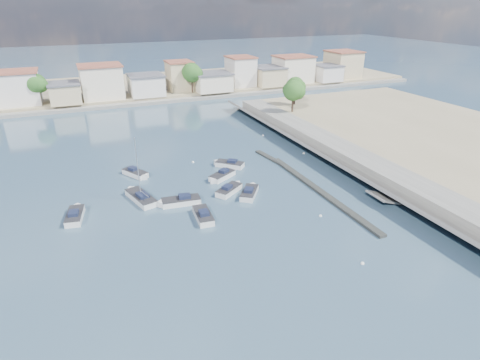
{
  "coord_description": "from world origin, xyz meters",
  "views": [
    {
      "loc": [
        -22.81,
        -32.04,
        24.38
      ],
      "look_at": [
        -2.83,
        15.13,
        1.4
      ],
      "focal_mm": 30.0,
      "sensor_mm": 36.0,
      "label": 1
    }
  ],
  "objects_px": {
    "motorboat_b": "(250,192)",
    "sailboat": "(140,197)",
    "motorboat_f": "(228,164)",
    "motorboat_d": "(221,176)",
    "motorboat_e": "(75,215)",
    "motorboat_h": "(230,190)",
    "motorboat_g": "(136,174)",
    "motorboat_c": "(179,202)",
    "motorboat_a": "(203,215)"
  },
  "relations": [
    {
      "from": "motorboat_h",
      "to": "sailboat",
      "type": "relative_size",
      "value": 0.51
    },
    {
      "from": "motorboat_h",
      "to": "motorboat_b",
      "type": "bearing_deg",
      "value": -40.43
    },
    {
      "from": "motorboat_a",
      "to": "motorboat_b",
      "type": "xyz_separation_m",
      "value": [
        7.91,
        3.54,
        -0.0
      ]
    },
    {
      "from": "motorboat_c",
      "to": "motorboat_a",
      "type": "bearing_deg",
      "value": -69.2
    },
    {
      "from": "motorboat_b",
      "to": "motorboat_h",
      "type": "bearing_deg",
      "value": 139.57
    },
    {
      "from": "motorboat_d",
      "to": "motorboat_e",
      "type": "bearing_deg",
      "value": -168.61
    },
    {
      "from": "motorboat_b",
      "to": "motorboat_h",
      "type": "height_order",
      "value": "same"
    },
    {
      "from": "motorboat_a",
      "to": "motorboat_g",
      "type": "distance_m",
      "value": 17.02
    },
    {
      "from": "motorboat_b",
      "to": "motorboat_h",
      "type": "relative_size",
      "value": 1.01
    },
    {
      "from": "motorboat_b",
      "to": "motorboat_c",
      "type": "bearing_deg",
      "value": 173.64
    },
    {
      "from": "motorboat_e",
      "to": "motorboat_g",
      "type": "bearing_deg",
      "value": 48.07
    },
    {
      "from": "motorboat_d",
      "to": "motorboat_g",
      "type": "relative_size",
      "value": 1.0
    },
    {
      "from": "motorboat_c",
      "to": "motorboat_g",
      "type": "xyz_separation_m",
      "value": [
        -3.56,
        11.55,
        0.0
      ]
    },
    {
      "from": "motorboat_f",
      "to": "motorboat_g",
      "type": "bearing_deg",
      "value": 172.48
    },
    {
      "from": "motorboat_e",
      "to": "motorboat_h",
      "type": "height_order",
      "value": "same"
    },
    {
      "from": "sailboat",
      "to": "motorboat_e",
      "type": "bearing_deg",
      "value": -167.31
    },
    {
      "from": "motorboat_f",
      "to": "motorboat_h",
      "type": "height_order",
      "value": "same"
    },
    {
      "from": "motorboat_a",
      "to": "sailboat",
      "type": "height_order",
      "value": "sailboat"
    },
    {
      "from": "sailboat",
      "to": "motorboat_a",
      "type": "bearing_deg",
      "value": -51.83
    },
    {
      "from": "motorboat_b",
      "to": "sailboat",
      "type": "bearing_deg",
      "value": 162.86
    },
    {
      "from": "motorboat_b",
      "to": "motorboat_d",
      "type": "distance_m",
      "value": 6.87
    },
    {
      "from": "motorboat_a",
      "to": "motorboat_f",
      "type": "xyz_separation_m",
      "value": [
        8.97,
        14.28,
        -0.0
      ]
    },
    {
      "from": "motorboat_b",
      "to": "motorboat_e",
      "type": "relative_size",
      "value": 0.89
    },
    {
      "from": "motorboat_g",
      "to": "sailboat",
      "type": "xyz_separation_m",
      "value": [
        -0.89,
        -8.28,
        0.03
      ]
    },
    {
      "from": "motorboat_c",
      "to": "motorboat_g",
      "type": "height_order",
      "value": "same"
    },
    {
      "from": "motorboat_a",
      "to": "motorboat_e",
      "type": "bearing_deg",
      "value": 157.26
    },
    {
      "from": "motorboat_a",
      "to": "motorboat_d",
      "type": "xyz_separation_m",
      "value": [
        6.22,
        10.2,
        -0.0
      ]
    },
    {
      "from": "motorboat_e",
      "to": "sailboat",
      "type": "relative_size",
      "value": 0.57
    },
    {
      "from": "motorboat_c",
      "to": "motorboat_b",
      "type": "bearing_deg",
      "value": -6.36
    },
    {
      "from": "sailboat",
      "to": "motorboat_b",
      "type": "bearing_deg",
      "value": -17.14
    },
    {
      "from": "motorboat_b",
      "to": "motorboat_g",
      "type": "height_order",
      "value": "same"
    },
    {
      "from": "motorboat_b",
      "to": "motorboat_e",
      "type": "height_order",
      "value": "same"
    },
    {
      "from": "motorboat_f",
      "to": "motorboat_e",
      "type": "bearing_deg",
      "value": -160.57
    },
    {
      "from": "motorboat_d",
      "to": "motorboat_e",
      "type": "xyz_separation_m",
      "value": [
        -20.63,
        -4.16,
        0.0
      ]
    },
    {
      "from": "motorboat_b",
      "to": "motorboat_d",
      "type": "height_order",
      "value": "same"
    },
    {
      "from": "motorboat_d",
      "to": "motorboat_g",
      "type": "xyz_separation_m",
      "value": [
        -11.53,
        5.97,
        0.0
      ]
    },
    {
      "from": "motorboat_b",
      "to": "motorboat_c",
      "type": "relative_size",
      "value": 0.81
    },
    {
      "from": "motorboat_c",
      "to": "motorboat_e",
      "type": "distance_m",
      "value": 12.73
    },
    {
      "from": "motorboat_d",
      "to": "motorboat_h",
      "type": "relative_size",
      "value": 1.02
    },
    {
      "from": "motorboat_d",
      "to": "motorboat_b",
      "type": "bearing_deg",
      "value": -75.78
    },
    {
      "from": "motorboat_d",
      "to": "motorboat_a",
      "type": "bearing_deg",
      "value": -121.39
    },
    {
      "from": "motorboat_b",
      "to": "motorboat_g",
      "type": "relative_size",
      "value": 0.99
    },
    {
      "from": "motorboat_d",
      "to": "motorboat_g",
      "type": "distance_m",
      "value": 12.99
    },
    {
      "from": "motorboat_g",
      "to": "motorboat_h",
      "type": "height_order",
      "value": "same"
    },
    {
      "from": "motorboat_b",
      "to": "sailboat",
      "type": "xyz_separation_m",
      "value": [
        -14.11,
        4.35,
        0.03
      ]
    },
    {
      "from": "motorboat_a",
      "to": "motorboat_b",
      "type": "height_order",
      "value": "same"
    },
    {
      "from": "motorboat_b",
      "to": "motorboat_f",
      "type": "xyz_separation_m",
      "value": [
        1.06,
        10.75,
        0.0
      ]
    },
    {
      "from": "motorboat_b",
      "to": "motorboat_f",
      "type": "bearing_deg",
      "value": 84.36
    },
    {
      "from": "motorboat_e",
      "to": "sailboat",
      "type": "xyz_separation_m",
      "value": [
        8.21,
        1.85,
        0.03
      ]
    },
    {
      "from": "motorboat_b",
      "to": "motorboat_g",
      "type": "distance_m",
      "value": 18.28
    }
  ]
}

